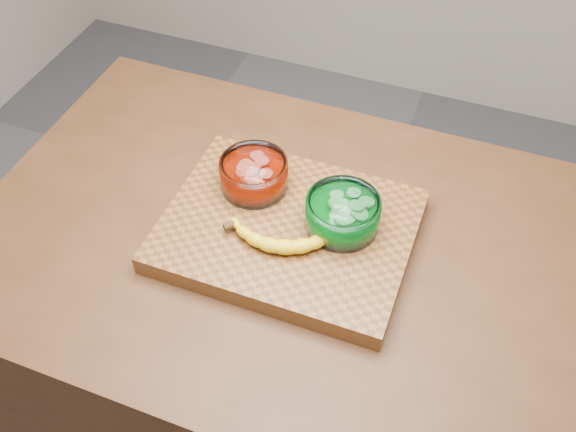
% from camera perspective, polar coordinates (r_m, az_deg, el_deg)
% --- Properties ---
extents(counter, '(1.20, 0.80, 0.90)m').
position_cam_1_polar(counter, '(1.57, 0.00, -12.53)').
color(counter, '#482915').
rests_on(counter, ground).
extents(cutting_board, '(0.45, 0.35, 0.04)m').
position_cam_1_polar(cutting_board, '(1.18, 0.00, -1.29)').
color(cutting_board, brown).
rests_on(cutting_board, counter).
extents(bowl_red, '(0.13, 0.13, 0.06)m').
position_cam_1_polar(bowl_red, '(1.22, -3.04, 3.72)').
color(bowl_red, white).
rests_on(bowl_red, cutting_board).
extents(bowl_green, '(0.13, 0.13, 0.06)m').
position_cam_1_polar(bowl_green, '(1.15, 4.87, 0.21)').
color(bowl_green, white).
rests_on(bowl_green, cutting_board).
extents(banana, '(0.23, 0.13, 0.03)m').
position_cam_1_polar(banana, '(1.14, -0.33, -1.25)').
color(banana, yellow).
rests_on(banana, cutting_board).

